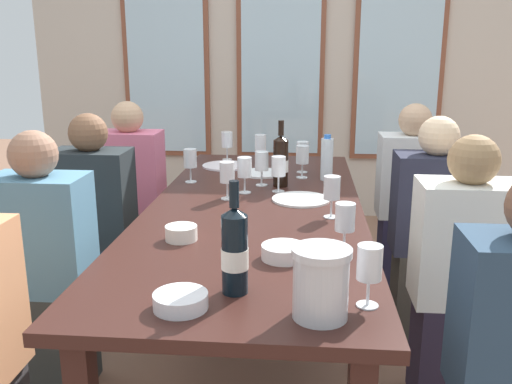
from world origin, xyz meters
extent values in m
plane|color=#8C624C|center=(0.00, 0.00, 0.00)|extent=(12.00, 12.00, 0.00)
cube|color=beige|center=(0.00, 2.36, 1.45)|extent=(4.14, 0.06, 2.90)
cube|color=brown|center=(-0.95, 2.32, 1.45)|extent=(0.72, 0.03, 1.88)
cube|color=silver|center=(-0.95, 2.30, 1.45)|extent=(0.64, 0.01, 1.80)
cube|color=brown|center=(0.00, 2.32, 1.45)|extent=(0.72, 0.03, 1.88)
cube|color=silver|center=(0.00, 2.30, 1.45)|extent=(0.64, 0.01, 1.80)
cube|color=brown|center=(0.95, 2.32, 1.45)|extent=(0.72, 0.03, 1.88)
cube|color=silver|center=(0.95, 2.30, 1.45)|extent=(0.64, 0.01, 1.80)
cube|color=#381C17|center=(0.00, 0.00, 0.72)|extent=(0.94, 2.35, 0.04)
cube|color=#381C17|center=(-0.37, 1.08, 0.35)|extent=(0.07, 0.07, 0.70)
cube|color=#381C17|center=(0.37, 1.08, 0.35)|extent=(0.07, 0.07, 0.70)
cylinder|color=white|center=(0.20, 0.11, 0.74)|extent=(0.26, 0.26, 0.01)
cylinder|color=white|center=(-0.02, 0.63, 0.74)|extent=(0.24, 0.24, 0.01)
cylinder|color=white|center=(-0.25, 0.81, 0.74)|extent=(0.27, 0.27, 0.01)
cylinder|color=silver|center=(0.26, -1.02, 0.82)|extent=(0.14, 0.14, 0.17)
cylinder|color=silver|center=(0.26, -1.02, 0.92)|extent=(0.16, 0.16, 0.02)
cylinder|color=black|center=(0.10, 0.37, 0.86)|extent=(0.08, 0.07, 0.23)
cone|color=black|center=(0.10, 0.37, 0.98)|extent=(0.08, 0.07, 0.02)
cylinder|color=black|center=(0.10, 0.37, 1.03)|extent=(0.03, 0.03, 0.08)
cylinder|color=white|center=(0.10, 0.37, 0.84)|extent=(0.08, 0.08, 0.06)
cylinder|color=black|center=(0.02, -0.89, 0.85)|extent=(0.07, 0.07, 0.23)
cone|color=black|center=(0.02, -0.89, 0.98)|extent=(0.07, 0.07, 0.02)
cylinder|color=black|center=(0.02, -0.89, 1.03)|extent=(0.03, 0.03, 0.08)
cylinder|color=silver|center=(0.02, -0.89, 0.84)|extent=(0.08, 0.08, 0.06)
cylinder|color=white|center=(-0.11, -1.01, 0.76)|extent=(0.15, 0.15, 0.04)
cylinder|color=white|center=(-0.23, -0.47, 0.77)|extent=(0.12, 0.12, 0.05)
cylinder|color=white|center=(0.15, -0.62, 0.76)|extent=(0.15, 0.15, 0.05)
cylinder|color=white|center=(0.33, 0.53, 0.85)|extent=(0.06, 0.06, 0.22)
cylinder|color=blue|center=(0.33, 0.53, 0.97)|extent=(0.04, 0.04, 0.02)
cylinder|color=white|center=(0.33, -0.14, 0.74)|extent=(0.06, 0.06, 0.00)
cylinder|color=white|center=(0.33, -0.14, 0.78)|extent=(0.01, 0.01, 0.07)
cylinder|color=white|center=(0.33, -0.14, 0.87)|extent=(0.07, 0.07, 0.09)
cylinder|color=beige|center=(0.33, -0.14, 0.83)|extent=(0.06, 0.06, 0.02)
cylinder|color=white|center=(0.39, -0.95, 0.74)|extent=(0.06, 0.06, 0.00)
cylinder|color=white|center=(0.39, -0.95, 0.78)|extent=(0.01, 0.01, 0.07)
cylinder|color=white|center=(0.39, -0.95, 0.87)|extent=(0.07, 0.07, 0.09)
cylinder|color=white|center=(-0.37, 0.41, 0.74)|extent=(0.06, 0.06, 0.00)
cylinder|color=white|center=(-0.37, 0.41, 0.78)|extent=(0.01, 0.01, 0.07)
cylinder|color=white|center=(-0.37, 0.41, 0.87)|extent=(0.07, 0.07, 0.09)
cylinder|color=maroon|center=(-0.37, 0.41, 0.84)|extent=(0.06, 0.06, 0.04)
cylinder|color=white|center=(0.00, 0.38, 0.74)|extent=(0.06, 0.06, 0.00)
cylinder|color=white|center=(0.00, 0.38, 0.78)|extent=(0.01, 0.01, 0.07)
cylinder|color=white|center=(0.00, 0.38, 0.87)|extent=(0.07, 0.07, 0.09)
cylinder|color=maroon|center=(0.00, 0.38, 0.84)|extent=(0.06, 0.06, 0.03)
cylinder|color=white|center=(0.35, -0.54, 0.74)|extent=(0.06, 0.06, 0.00)
cylinder|color=white|center=(0.35, -0.54, 0.78)|extent=(0.01, 0.01, 0.07)
cylinder|color=white|center=(0.35, -0.54, 0.87)|extent=(0.07, 0.07, 0.09)
cylinder|color=#590C19|center=(0.35, -0.54, 0.84)|extent=(0.06, 0.06, 0.03)
cylinder|color=white|center=(-0.26, 1.02, 0.74)|extent=(0.06, 0.06, 0.00)
cylinder|color=white|center=(-0.26, 1.02, 0.78)|extent=(0.01, 0.01, 0.07)
cylinder|color=white|center=(-0.26, 1.02, 0.87)|extent=(0.07, 0.07, 0.09)
cylinder|color=white|center=(-0.14, 0.11, 0.74)|extent=(0.06, 0.06, 0.00)
cylinder|color=white|center=(-0.14, 0.11, 0.78)|extent=(0.01, 0.01, 0.07)
cylinder|color=white|center=(-0.14, 0.11, 0.87)|extent=(0.07, 0.07, 0.09)
cylinder|color=maroon|center=(-0.14, 0.11, 0.83)|extent=(0.06, 0.06, 0.03)
cylinder|color=white|center=(-0.05, 0.92, 0.74)|extent=(0.06, 0.06, 0.00)
cylinder|color=white|center=(-0.05, 0.92, 0.78)|extent=(0.01, 0.01, 0.07)
cylinder|color=white|center=(-0.05, 0.92, 0.87)|extent=(0.07, 0.07, 0.09)
cylinder|color=maroon|center=(-0.05, 0.92, 0.83)|extent=(0.06, 0.06, 0.02)
cylinder|color=white|center=(0.20, 0.56, 0.74)|extent=(0.06, 0.06, 0.00)
cylinder|color=white|center=(0.20, 0.56, 0.78)|extent=(0.01, 0.01, 0.07)
cylinder|color=white|center=(0.20, 0.56, 0.87)|extent=(0.07, 0.07, 0.09)
cylinder|color=white|center=(0.09, 0.26, 0.74)|extent=(0.06, 0.06, 0.00)
cylinder|color=white|center=(0.09, 0.26, 0.78)|extent=(0.01, 0.01, 0.07)
cylinder|color=white|center=(0.09, 0.26, 0.87)|extent=(0.07, 0.07, 0.09)
cylinder|color=white|center=(-0.07, 0.22, 0.74)|extent=(0.06, 0.06, 0.00)
cylinder|color=white|center=(-0.07, 0.22, 0.78)|extent=(0.01, 0.01, 0.07)
cylinder|color=white|center=(-0.07, 0.22, 0.87)|extent=(0.07, 0.07, 0.09)
cylinder|color=white|center=(0.20, 0.69, 0.74)|extent=(0.06, 0.06, 0.00)
cylinder|color=white|center=(0.20, 0.69, 0.78)|extent=(0.01, 0.01, 0.07)
cylinder|color=white|center=(0.20, 0.69, 0.87)|extent=(0.07, 0.07, 0.09)
cylinder|color=maroon|center=(0.20, 0.69, 0.84)|extent=(0.06, 0.06, 0.04)
cube|color=#33362F|center=(-0.84, 0.87, 0.23)|extent=(0.32, 0.24, 0.45)
cube|color=pink|center=(-0.84, 0.87, 0.69)|extent=(0.38, 0.24, 0.48)
sphere|color=tan|center=(-0.84, 0.87, 1.02)|extent=(0.19, 0.19, 0.19)
cube|color=#262440|center=(0.84, 0.88, 0.23)|extent=(0.32, 0.24, 0.45)
cube|color=silver|center=(0.84, 0.88, 0.69)|extent=(0.38, 0.24, 0.48)
sphere|color=tan|center=(0.84, 0.88, 1.02)|extent=(0.19, 0.19, 0.19)
cube|color=#222E3A|center=(-0.84, 0.25, 0.23)|extent=(0.32, 0.24, 0.45)
cube|color=#242A2D|center=(-0.84, 0.25, 0.69)|extent=(0.38, 0.24, 0.48)
sphere|color=brown|center=(-0.84, 0.25, 1.02)|extent=(0.19, 0.19, 0.19)
cube|color=#36342E|center=(0.84, 0.29, 0.23)|extent=(0.32, 0.24, 0.45)
cube|color=#232537|center=(0.84, 0.29, 0.69)|extent=(0.38, 0.24, 0.48)
sphere|color=beige|center=(0.84, 0.29, 1.02)|extent=(0.19, 0.19, 0.19)
cube|color=#333837|center=(-0.84, -0.31, 0.23)|extent=(0.32, 0.24, 0.45)
cube|color=teal|center=(-0.84, -0.31, 0.69)|extent=(0.38, 0.24, 0.48)
sphere|color=#976B54|center=(-0.84, -0.31, 1.02)|extent=(0.19, 0.19, 0.19)
cube|color=#2A2234|center=(0.84, -0.27, 0.23)|extent=(0.32, 0.24, 0.45)
cube|color=white|center=(0.84, -0.27, 0.69)|extent=(0.38, 0.24, 0.48)
sphere|color=#9B764F|center=(0.84, -0.27, 1.02)|extent=(0.19, 0.19, 0.19)
camera|label=1|loc=(0.21, -2.35, 1.42)|focal=39.16mm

